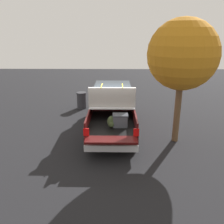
{
  "coord_description": "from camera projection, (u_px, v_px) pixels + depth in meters",
  "views": [
    {
      "loc": [
        -10.14,
        -0.14,
        4.32
      ],
      "look_at": [
        -0.6,
        0.0,
        1.1
      ],
      "focal_mm": 37.37,
      "sensor_mm": 36.0,
      "label": 1
    }
  ],
  "objects": [
    {
      "name": "pickup_truck",
      "position": [
        112.0,
        108.0,
        11.05
      ],
      "size": [
        6.05,
        2.06,
        2.23
      ],
      "color": "#470F0F",
      "rests_on": "ground_plane"
    },
    {
      "name": "tree_background",
      "position": [
        183.0,
        55.0,
        8.8
      ],
      "size": [
        2.71,
        2.71,
        4.92
      ],
      "color": "brown",
      "rests_on": "ground_plane"
    },
    {
      "name": "ground_plane",
      "position": [
        112.0,
        130.0,
        10.99
      ],
      "size": [
        40.0,
        40.0,
        0.0
      ],
      "primitive_type": "plane",
      "color": "black"
    },
    {
      "name": "trash_can",
      "position": [
        82.0,
        100.0,
        14.08
      ],
      "size": [
        0.6,
        0.6,
        0.98
      ],
      "color": "#2D2D33",
      "rests_on": "ground_plane"
    }
  ]
}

